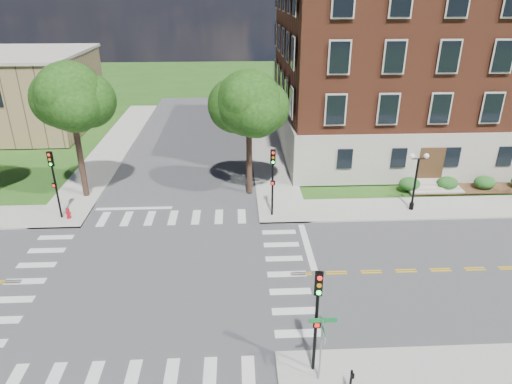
{
  "coord_description": "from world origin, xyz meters",
  "views": [
    {
      "loc": [
        4.44,
        -21.29,
        14.73
      ],
      "look_at": [
        5.66,
        4.23,
        3.2
      ],
      "focal_mm": 32.0,
      "sensor_mm": 36.0,
      "label": 1
    }
  ],
  "objects_px": {
    "fire_hydrant": "(68,214)",
    "twin_lamp_west": "(416,178)",
    "traffic_signal_nw": "(54,176)",
    "traffic_signal_se": "(317,310)",
    "street_sign_pole": "(322,337)",
    "push_button_post": "(351,381)",
    "traffic_signal_ne": "(273,174)"
  },
  "relations": [
    {
      "from": "traffic_signal_nw",
      "to": "push_button_post",
      "type": "height_order",
      "value": "traffic_signal_nw"
    },
    {
      "from": "street_sign_pole",
      "to": "traffic_signal_se",
      "type": "bearing_deg",
      "value": 105.1
    },
    {
      "from": "street_sign_pole",
      "to": "push_button_post",
      "type": "relative_size",
      "value": 2.58
    },
    {
      "from": "traffic_signal_nw",
      "to": "fire_hydrant",
      "type": "bearing_deg",
      "value": -14.45
    },
    {
      "from": "traffic_signal_nw",
      "to": "street_sign_pole",
      "type": "height_order",
      "value": "traffic_signal_nw"
    },
    {
      "from": "traffic_signal_ne",
      "to": "twin_lamp_west",
      "type": "distance_m",
      "value": 10.1
    },
    {
      "from": "traffic_signal_nw",
      "to": "push_button_post",
      "type": "xyz_separation_m",
      "value": [
        16.43,
        -15.85,
        -2.39
      ]
    },
    {
      "from": "fire_hydrant",
      "to": "twin_lamp_west",
      "type": "bearing_deg",
      "value": 0.58
    },
    {
      "from": "traffic_signal_se",
      "to": "traffic_signal_ne",
      "type": "relative_size",
      "value": 1.0
    },
    {
      "from": "traffic_signal_se",
      "to": "twin_lamp_west",
      "type": "relative_size",
      "value": 1.13
    },
    {
      "from": "traffic_signal_nw",
      "to": "twin_lamp_west",
      "type": "bearing_deg",
      "value": 0.24
    },
    {
      "from": "twin_lamp_west",
      "to": "fire_hydrant",
      "type": "relative_size",
      "value": 5.64
    },
    {
      "from": "traffic_signal_nw",
      "to": "fire_hydrant",
      "type": "relative_size",
      "value": 6.4
    },
    {
      "from": "traffic_signal_ne",
      "to": "twin_lamp_west",
      "type": "xyz_separation_m",
      "value": [
        10.07,
        0.41,
        -0.66
      ]
    },
    {
      "from": "traffic_signal_se",
      "to": "traffic_signal_nw",
      "type": "height_order",
      "value": "same"
    },
    {
      "from": "traffic_signal_se",
      "to": "twin_lamp_west",
      "type": "xyz_separation_m",
      "value": [
        9.49,
        14.6,
        -0.66
      ]
    },
    {
      "from": "twin_lamp_west",
      "to": "traffic_signal_se",
      "type": "bearing_deg",
      "value": -123.02
    },
    {
      "from": "twin_lamp_west",
      "to": "push_button_post",
      "type": "distance_m",
      "value": 18.05
    },
    {
      "from": "traffic_signal_nw",
      "to": "fire_hydrant",
      "type": "distance_m",
      "value": 2.78
    },
    {
      "from": "traffic_signal_ne",
      "to": "fire_hydrant",
      "type": "relative_size",
      "value": 6.4
    },
    {
      "from": "traffic_signal_se",
      "to": "street_sign_pole",
      "type": "bearing_deg",
      "value": -74.9
    },
    {
      "from": "twin_lamp_west",
      "to": "fire_hydrant",
      "type": "xyz_separation_m",
      "value": [
        -24.15,
        -0.25,
        -2.06
      ]
    },
    {
      "from": "fire_hydrant",
      "to": "traffic_signal_ne",
      "type": "bearing_deg",
      "value": -0.65
    },
    {
      "from": "street_sign_pole",
      "to": "fire_hydrant",
      "type": "bearing_deg",
      "value": 134.82
    },
    {
      "from": "twin_lamp_west",
      "to": "traffic_signal_nw",
      "type": "bearing_deg",
      "value": -179.76
    },
    {
      "from": "traffic_signal_ne",
      "to": "traffic_signal_nw",
      "type": "height_order",
      "value": "same"
    },
    {
      "from": "traffic_signal_se",
      "to": "street_sign_pole",
      "type": "height_order",
      "value": "traffic_signal_se"
    },
    {
      "from": "twin_lamp_west",
      "to": "fire_hydrant",
      "type": "distance_m",
      "value": 24.23
    },
    {
      "from": "traffic_signal_se",
      "to": "traffic_signal_ne",
      "type": "distance_m",
      "value": 14.2
    },
    {
      "from": "push_button_post",
      "to": "fire_hydrant",
      "type": "bearing_deg",
      "value": 135.32
    },
    {
      "from": "traffic_signal_ne",
      "to": "push_button_post",
      "type": "relative_size",
      "value": 4.0
    },
    {
      "from": "traffic_signal_nw",
      "to": "street_sign_pole",
      "type": "bearing_deg",
      "value": -44.4
    }
  ]
}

